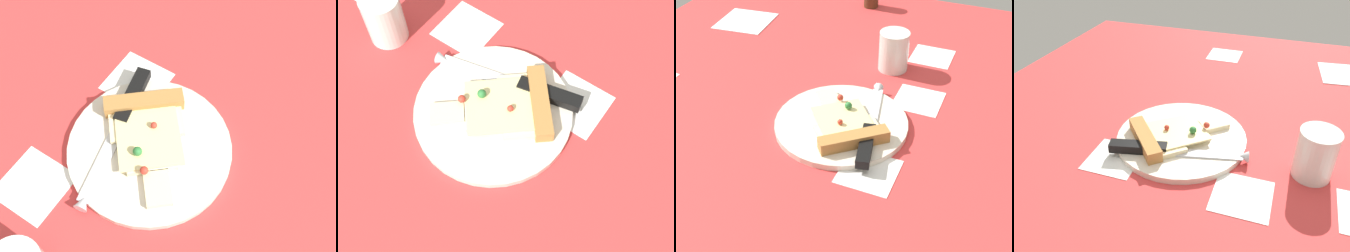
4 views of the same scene
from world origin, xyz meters
The scene contains 4 objects.
ground_plane centered at (0.01, 0.02, -1.50)cm, with size 114.77×114.77×3.00cm.
plate centered at (7.01, 4.68, 0.57)cm, with size 23.97×23.97×1.14cm, color silver.
pizza_slice centered at (8.95, 6.36, 1.93)cm, with size 18.31×17.22×2.64cm.
knife centered at (8.18, 10.48, 1.74)cm, with size 23.87×7.39×2.45cm.
Camera 1 is at (-16.55, -13.51, 57.07)cm, focal length 46.63 mm.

